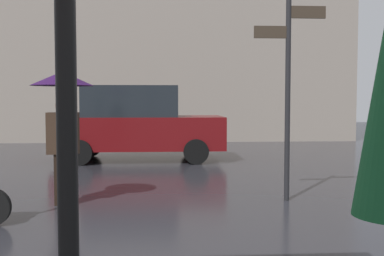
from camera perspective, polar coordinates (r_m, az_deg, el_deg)
pedestrian_with_umbrella at (r=7.03m, az=-15.49°, el=3.03°), size 0.90×0.90×1.94m
parked_car_left at (r=12.03m, az=-6.70°, el=0.59°), size 4.24×1.96×1.89m
street_signpost at (r=7.22m, az=11.64°, el=6.06°), size 1.08×0.08×3.09m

